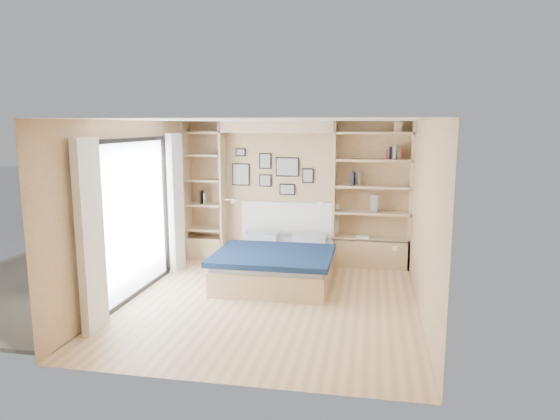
# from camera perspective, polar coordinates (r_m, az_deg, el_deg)

# --- Properties ---
(ground) EXTENTS (4.50, 4.50, 0.00)m
(ground) POSITION_cam_1_polar(r_m,az_deg,el_deg) (7.05, -1.06, -10.52)
(ground) COLOR #DEB684
(ground) RESTS_ON ground
(room_shell) EXTENTS (4.50, 4.50, 4.50)m
(room_shell) POSITION_cam_1_polar(r_m,az_deg,el_deg) (8.29, -1.59, 0.28)
(room_shell) COLOR tan
(room_shell) RESTS_ON ground
(bed) EXTENTS (1.77, 2.27, 1.07)m
(bed) POSITION_cam_1_polar(r_m,az_deg,el_deg) (7.99, -0.24, -5.96)
(bed) COLOR tan
(bed) RESTS_ON ground
(photo_gallery) EXTENTS (1.48, 0.02, 0.82)m
(photo_gallery) POSITION_cam_1_polar(r_m,az_deg,el_deg) (8.92, -1.08, 4.36)
(photo_gallery) COLOR black
(photo_gallery) RESTS_ON ground
(reading_lamps) EXTENTS (1.92, 0.12, 0.15)m
(reading_lamps) POSITION_cam_1_polar(r_m,az_deg,el_deg) (8.74, -0.38, 0.92)
(reading_lamps) COLOR silver
(reading_lamps) RESTS_ON ground
(shelf_decor) EXTENTS (3.54, 0.23, 2.03)m
(shelf_decor) POSITION_cam_1_polar(r_m,az_deg,el_deg) (8.58, 9.63, 4.75)
(shelf_decor) COLOR navy
(shelf_decor) RESTS_ON ground
(deck) EXTENTS (3.20, 4.00, 0.05)m
(deck) POSITION_cam_1_polar(r_m,az_deg,el_deg) (8.50, -25.83, -7.95)
(deck) COLOR #6C6350
(deck) RESTS_ON ground
(deck_chair) EXTENTS (0.81, 0.99, 0.87)m
(deck_chair) POSITION_cam_1_polar(r_m,az_deg,el_deg) (8.19, -22.13, -5.31)
(deck_chair) COLOR tan
(deck_chair) RESTS_ON ground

